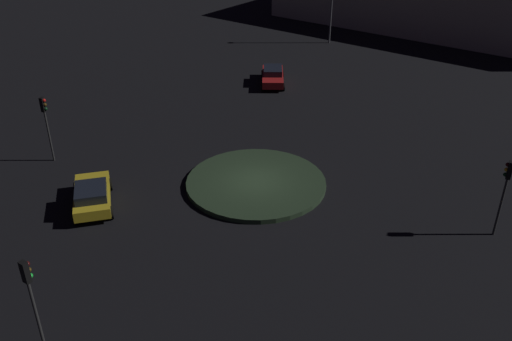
{
  "coord_description": "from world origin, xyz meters",
  "views": [
    {
      "loc": [
        3.68,
        -27.08,
        16.26
      ],
      "look_at": [
        0.0,
        0.0,
        0.96
      ],
      "focal_mm": 38.16,
      "sensor_mm": 36.0,
      "label": 1
    }
  ],
  "objects_px": {
    "traffic_light_west": "(46,116)",
    "car_yellow": "(92,195)",
    "traffic_light_southwest": "(30,287)",
    "car_red": "(273,75)",
    "traffic_light_east": "(506,184)"
  },
  "relations": [
    {
      "from": "traffic_light_east",
      "to": "traffic_light_southwest",
      "type": "height_order",
      "value": "traffic_light_east"
    },
    {
      "from": "traffic_light_west",
      "to": "car_yellow",
      "type": "bearing_deg",
      "value": -40.69
    },
    {
      "from": "car_yellow",
      "to": "car_red",
      "type": "bearing_deg",
      "value": -42.4
    },
    {
      "from": "car_red",
      "to": "traffic_light_southwest",
      "type": "xyz_separation_m",
      "value": [
        -5.65,
        -30.19,
        2.17
      ]
    },
    {
      "from": "car_yellow",
      "to": "traffic_light_west",
      "type": "bearing_deg",
      "value": 21.62
    },
    {
      "from": "car_red",
      "to": "car_yellow",
      "type": "distance_m",
      "value": 21.91
    },
    {
      "from": "car_yellow",
      "to": "traffic_light_east",
      "type": "distance_m",
      "value": 21.13
    },
    {
      "from": "traffic_light_west",
      "to": "traffic_light_east",
      "type": "bearing_deg",
      "value": -4.43
    },
    {
      "from": "traffic_light_east",
      "to": "traffic_light_west",
      "type": "distance_m",
      "value": 25.99
    },
    {
      "from": "traffic_light_east",
      "to": "traffic_light_southwest",
      "type": "distance_m",
      "value": 21.48
    },
    {
      "from": "car_red",
      "to": "traffic_light_west",
      "type": "bearing_deg",
      "value": -44.39
    },
    {
      "from": "traffic_light_southwest",
      "to": "traffic_light_west",
      "type": "distance_m",
      "value": 15.85
    },
    {
      "from": "car_yellow",
      "to": "traffic_light_southwest",
      "type": "xyz_separation_m",
      "value": [
        1.95,
        -9.64,
        2.14
      ]
    },
    {
      "from": "car_red",
      "to": "traffic_light_southwest",
      "type": "bearing_deg",
      "value": -17.26
    },
    {
      "from": "car_red",
      "to": "car_yellow",
      "type": "bearing_deg",
      "value": -26.96
    }
  ]
}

